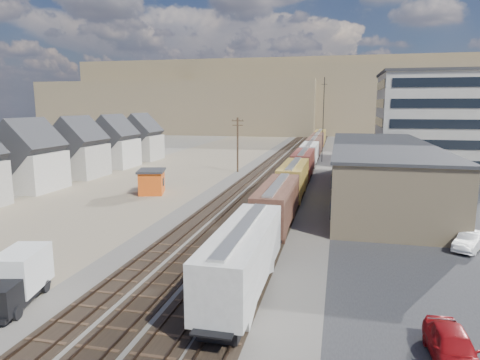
% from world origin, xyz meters
% --- Properties ---
extents(ground, '(300.00, 300.00, 0.00)m').
position_xyz_m(ground, '(0.00, 0.00, 0.00)').
color(ground, '#6B6356').
rests_on(ground, ground).
extents(ballast_bed, '(18.00, 200.00, 0.06)m').
position_xyz_m(ballast_bed, '(0.00, 50.00, 0.03)').
color(ballast_bed, '#4C4742').
rests_on(ballast_bed, ground).
extents(dirt_yard, '(24.00, 180.00, 0.03)m').
position_xyz_m(dirt_yard, '(-20.00, 40.00, 0.01)').
color(dirt_yard, '#827559').
rests_on(dirt_yard, ground).
extents(asphalt_lot, '(26.00, 120.00, 0.04)m').
position_xyz_m(asphalt_lot, '(22.00, 35.00, 0.02)').
color(asphalt_lot, '#232326').
rests_on(asphalt_lot, ground).
extents(rail_tracks, '(11.40, 200.00, 0.24)m').
position_xyz_m(rail_tracks, '(-0.55, 50.00, 0.11)').
color(rail_tracks, black).
rests_on(rail_tracks, ground).
extents(freight_train, '(3.00, 119.74, 4.46)m').
position_xyz_m(freight_train, '(3.80, 44.90, 2.79)').
color(freight_train, black).
rests_on(freight_train, ground).
extents(warehouse, '(12.40, 40.40, 7.25)m').
position_xyz_m(warehouse, '(14.98, 25.00, 3.65)').
color(warehouse, tan).
rests_on(warehouse, ground).
extents(office_tower, '(22.60, 18.60, 18.45)m').
position_xyz_m(office_tower, '(27.95, 54.95, 9.26)').
color(office_tower, '#9E998E').
rests_on(office_tower, ground).
extents(utility_pole_north, '(2.20, 0.32, 10.00)m').
position_xyz_m(utility_pole_north, '(-8.50, 42.00, 5.30)').
color(utility_pole_north, '#382619').
rests_on(utility_pole_north, ground).
extents(radio_mast, '(1.20, 0.16, 18.00)m').
position_xyz_m(radio_mast, '(6.00, 60.00, 9.12)').
color(radio_mast, black).
rests_on(radio_mast, ground).
extents(townhouse_row, '(8.15, 68.16, 10.47)m').
position_xyz_m(townhouse_row, '(-34.00, 25.00, 4.34)').
color(townhouse_row, '#B7B2A8').
rests_on(townhouse_row, ground).
extents(hills_north, '(265.00, 80.00, 32.00)m').
position_xyz_m(hills_north, '(0.17, 167.92, 14.10)').
color(hills_north, brown).
rests_on(hills_north, ground).
extents(box_truck, '(3.45, 6.29, 3.17)m').
position_xyz_m(box_truck, '(-9.70, -12.33, 1.61)').
color(box_truck, silver).
rests_on(box_truck, ground).
extents(maintenance_shed, '(4.74, 5.44, 3.38)m').
position_xyz_m(maintenance_shed, '(-15.75, 20.71, 1.73)').
color(maintenance_shed, '#DF5414').
rests_on(maintenance_shed, ground).
extents(parked_car_red, '(2.19, 5.04, 1.69)m').
position_xyz_m(parked_car_red, '(15.13, -13.12, 0.85)').
color(parked_car_red, maroon).
rests_on(parked_car_red, ground).
extents(parked_car_white, '(3.82, 5.02, 1.59)m').
position_xyz_m(parked_car_white, '(20.71, 4.96, 0.79)').
color(parked_car_white, white).
rests_on(parked_car_white, ground).
extents(parked_car_blue, '(5.24, 6.67, 1.68)m').
position_xyz_m(parked_car_blue, '(20.81, 58.84, 0.84)').
color(parked_car_blue, navy).
rests_on(parked_car_blue, ground).
extents(parked_car_far, '(3.44, 4.76, 1.51)m').
position_xyz_m(parked_car_far, '(26.25, 56.89, 0.75)').
color(parked_car_far, white).
rests_on(parked_car_far, ground).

